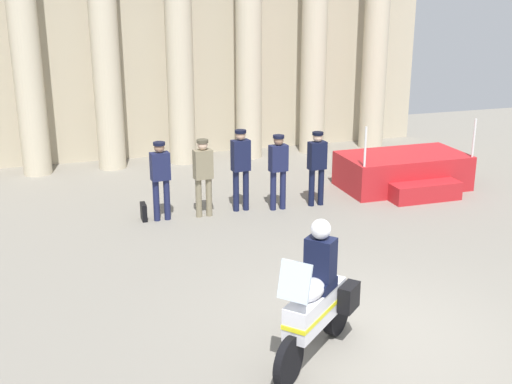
{
  "coord_description": "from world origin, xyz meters",
  "views": [
    {
      "loc": [
        -4.17,
        -7.3,
        4.73
      ],
      "look_at": [
        -0.97,
        2.64,
        1.39
      ],
      "focal_mm": 46.43,
      "sensor_mm": 36.0,
      "label": 1
    }
  ],
  "objects_px": {
    "officer_in_row_4": "(317,163)",
    "briefcase_on_ground": "(144,212)",
    "reviewing_stand": "(404,172)",
    "officer_in_row_0": "(160,175)",
    "motorcycle_with_rider": "(318,300)",
    "officer_in_row_1": "(203,172)",
    "officer_in_row_3": "(278,166)",
    "officer_in_row_2": "(241,164)"
  },
  "relations": [
    {
      "from": "officer_in_row_4",
      "to": "briefcase_on_ground",
      "type": "distance_m",
      "value": 3.85
    },
    {
      "from": "reviewing_stand",
      "to": "officer_in_row_0",
      "type": "xyz_separation_m",
      "value": [
        -5.87,
        -0.43,
        0.58
      ]
    },
    {
      "from": "motorcycle_with_rider",
      "to": "briefcase_on_ground",
      "type": "bearing_deg",
      "value": -118.81
    },
    {
      "from": "officer_in_row_4",
      "to": "motorcycle_with_rider",
      "type": "distance_m",
      "value": 6.15
    },
    {
      "from": "officer_in_row_1",
      "to": "officer_in_row_0",
      "type": "bearing_deg",
      "value": -9.08
    },
    {
      "from": "officer_in_row_0",
      "to": "officer_in_row_1",
      "type": "xyz_separation_m",
      "value": [
        0.88,
        -0.04,
        -0.0
      ]
    },
    {
      "from": "officer_in_row_0",
      "to": "officer_in_row_4",
      "type": "relative_size",
      "value": 1.0
    },
    {
      "from": "officer_in_row_3",
      "to": "officer_in_row_4",
      "type": "bearing_deg",
      "value": 173.92
    },
    {
      "from": "officer_in_row_3",
      "to": "officer_in_row_2",
      "type": "bearing_deg",
      "value": -19.2
    },
    {
      "from": "officer_in_row_2",
      "to": "briefcase_on_ground",
      "type": "bearing_deg",
      "value": -7.03
    },
    {
      "from": "officer_in_row_0",
      "to": "briefcase_on_ground",
      "type": "relative_size",
      "value": 4.59
    },
    {
      "from": "briefcase_on_ground",
      "to": "officer_in_row_0",
      "type": "bearing_deg",
      "value": -16.31
    },
    {
      "from": "officer_in_row_4",
      "to": "motorcycle_with_rider",
      "type": "height_order",
      "value": "motorcycle_with_rider"
    },
    {
      "from": "officer_in_row_2",
      "to": "motorcycle_with_rider",
      "type": "xyz_separation_m",
      "value": [
        -0.7,
        -5.85,
        -0.25
      ]
    },
    {
      "from": "officer_in_row_3",
      "to": "officer_in_row_0",
      "type": "bearing_deg",
      "value": -8.55
    },
    {
      "from": "reviewing_stand",
      "to": "briefcase_on_ground",
      "type": "bearing_deg",
      "value": -177.06
    },
    {
      "from": "officer_in_row_3",
      "to": "briefcase_on_ground",
      "type": "xyz_separation_m",
      "value": [
        -2.87,
        0.21,
        -0.79
      ]
    },
    {
      "from": "officer_in_row_3",
      "to": "briefcase_on_ground",
      "type": "relative_size",
      "value": 4.56
    },
    {
      "from": "officer_in_row_2",
      "to": "briefcase_on_ground",
      "type": "xyz_separation_m",
      "value": [
        -2.09,
        0.03,
        -0.86
      ]
    },
    {
      "from": "officer_in_row_1",
      "to": "officer_in_row_4",
      "type": "height_order",
      "value": "officer_in_row_1"
    },
    {
      "from": "officer_in_row_1",
      "to": "officer_in_row_3",
      "type": "relative_size",
      "value": 1.01
    },
    {
      "from": "officer_in_row_1",
      "to": "officer_in_row_2",
      "type": "relative_size",
      "value": 0.93
    },
    {
      "from": "reviewing_stand",
      "to": "briefcase_on_ground",
      "type": "distance_m",
      "value": 6.25
    },
    {
      "from": "officer_in_row_1",
      "to": "officer_in_row_4",
      "type": "relative_size",
      "value": 1.0
    },
    {
      "from": "reviewing_stand",
      "to": "motorcycle_with_rider",
      "type": "bearing_deg",
      "value": -128.06
    },
    {
      "from": "officer_in_row_0",
      "to": "officer_in_row_2",
      "type": "height_order",
      "value": "officer_in_row_2"
    },
    {
      "from": "officer_in_row_0",
      "to": "officer_in_row_3",
      "type": "relative_size",
      "value": 1.01
    },
    {
      "from": "officer_in_row_1",
      "to": "officer_in_row_2",
      "type": "height_order",
      "value": "officer_in_row_2"
    },
    {
      "from": "officer_in_row_2",
      "to": "motorcycle_with_rider",
      "type": "distance_m",
      "value": 5.89
    },
    {
      "from": "reviewing_stand",
      "to": "officer_in_row_2",
      "type": "relative_size",
      "value": 1.66
    },
    {
      "from": "motorcycle_with_rider",
      "to": "reviewing_stand",
      "type": "bearing_deg",
      "value": -170.14
    },
    {
      "from": "officer_in_row_4",
      "to": "reviewing_stand",
      "type": "bearing_deg",
      "value": -174.28
    },
    {
      "from": "officer_in_row_2",
      "to": "officer_in_row_4",
      "type": "height_order",
      "value": "officer_in_row_2"
    },
    {
      "from": "officer_in_row_0",
      "to": "officer_in_row_1",
      "type": "relative_size",
      "value": 1.0
    },
    {
      "from": "reviewing_stand",
      "to": "officer_in_row_3",
      "type": "height_order",
      "value": "reviewing_stand"
    },
    {
      "from": "officer_in_row_3",
      "to": "briefcase_on_ground",
      "type": "bearing_deg",
      "value": -10.39
    },
    {
      "from": "reviewing_stand",
      "to": "officer_in_row_0",
      "type": "distance_m",
      "value": 5.91
    },
    {
      "from": "officer_in_row_3",
      "to": "officer_in_row_4",
      "type": "xyz_separation_m",
      "value": [
        0.89,
        0.0,
        0.0
      ]
    },
    {
      "from": "officer_in_row_2",
      "to": "officer_in_row_3",
      "type": "bearing_deg",
      "value": 160.8
    },
    {
      "from": "officer_in_row_0",
      "to": "motorcycle_with_rider",
      "type": "xyz_separation_m",
      "value": [
        1.02,
        -5.77,
        -0.18
      ]
    },
    {
      "from": "reviewing_stand",
      "to": "officer_in_row_4",
      "type": "distance_m",
      "value": 2.6
    },
    {
      "from": "reviewing_stand",
      "to": "officer_in_row_2",
      "type": "distance_m",
      "value": 4.21
    }
  ]
}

